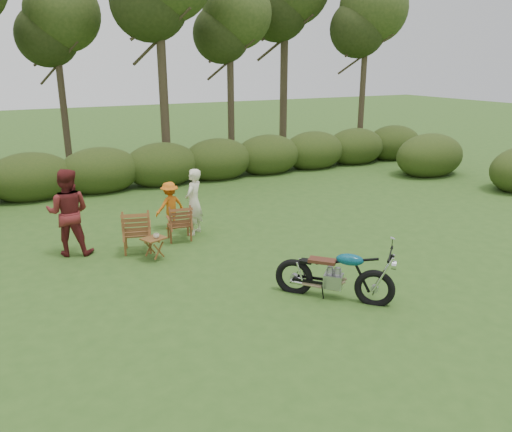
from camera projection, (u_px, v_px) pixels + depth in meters
name	position (u px, v px, depth m)	size (l,w,h in m)	color
ground	(310.00, 288.00, 9.07)	(80.00, 80.00, 0.00)	#2D511B
tree_line	(164.00, 65.00, 16.42)	(22.52, 11.62, 8.14)	#3A2D1F
motorcycle	(332.00, 297.00, 8.70)	(1.97, 0.75, 1.12)	#0B7A98
lawn_chair_right	(180.00, 239.00, 11.52)	(0.58, 0.58, 0.85)	#5E3217
lawn_chair_left	(139.00, 251.00, 10.83)	(0.66, 0.66, 0.96)	brown
side_table	(154.00, 249.00, 10.30)	(0.46, 0.39, 0.48)	#5B3116
cup	(156.00, 236.00, 10.20)	(0.12, 0.12, 0.09)	beige
adult_a	(195.00, 233.00, 11.93)	(0.57, 0.38, 1.57)	beige
adult_b	(73.00, 254.00, 10.68)	(0.90, 0.70, 1.85)	maroon
child	(171.00, 229.00, 12.27)	(0.76, 0.44, 1.18)	orange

